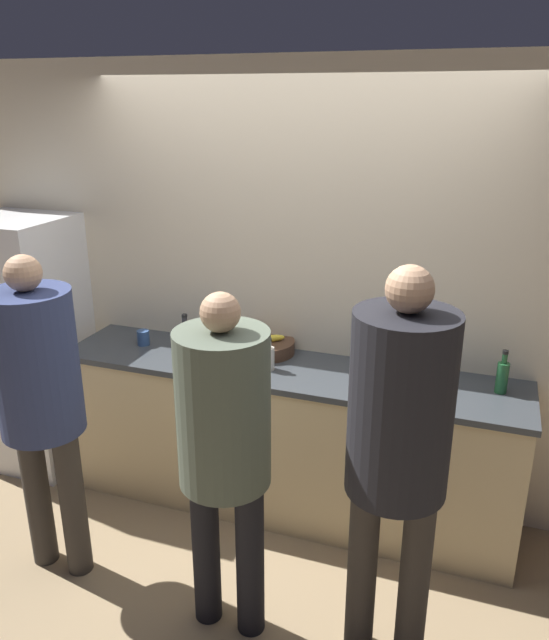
{
  "coord_description": "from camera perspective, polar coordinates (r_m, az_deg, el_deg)",
  "views": [
    {
      "loc": [
        1.03,
        -2.76,
        2.39
      ],
      "look_at": [
        0.0,
        0.14,
        1.28
      ],
      "focal_mm": 35.0,
      "sensor_mm": 36.0,
      "label": 1
    }
  ],
  "objects": [
    {
      "name": "ground_plane",
      "position": [
        3.79,
        -0.73,
        -19.22
      ],
      "size": [
        14.0,
        14.0,
        0.0
      ],
      "primitive_type": "plane",
      "color": "#9E8460"
    },
    {
      "name": "wall_back",
      "position": [
        3.7,
        2.57,
        2.75
      ],
      "size": [
        5.2,
        0.06,
        2.6
      ],
      "color": "beige",
      "rests_on": "ground_plane"
    },
    {
      "name": "counter",
      "position": [
        3.79,
        1.05,
        -10.66
      ],
      "size": [
        2.69,
        0.61,
        0.93
      ],
      "color": "beige",
      "rests_on": "ground_plane"
    },
    {
      "name": "refrigerator",
      "position": [
        4.44,
        -21.62,
        -2.02
      ],
      "size": [
        0.65,
        0.64,
        1.68
      ],
      "color": "white",
      "rests_on": "ground_plane"
    },
    {
      "name": "person_left",
      "position": [
        3.25,
        -20.72,
        -5.76
      ],
      "size": [
        0.4,
        0.4,
        1.71
      ],
      "color": "#38332D",
      "rests_on": "ground_plane"
    },
    {
      "name": "person_center",
      "position": [
        2.72,
        -4.63,
        -10.46
      ],
      "size": [
        0.4,
        0.4,
        1.66
      ],
      "color": "black",
      "rests_on": "ground_plane"
    },
    {
      "name": "person_right",
      "position": [
        2.56,
        11.28,
        -10.23
      ],
      "size": [
        0.41,
        0.41,
        1.81
      ],
      "color": "#38332D",
      "rests_on": "ground_plane"
    },
    {
      "name": "fruit_bowl",
      "position": [
        3.74,
        -0.78,
        -2.42
      ],
      "size": [
        0.35,
        0.35,
        0.12
      ],
      "color": "#4C3323",
      "rests_on": "counter"
    },
    {
      "name": "utensil_crock",
      "position": [
        3.51,
        9.73,
        -3.8
      ],
      "size": [
        0.13,
        0.13,
        0.27
      ],
      "color": "#ADA393",
      "rests_on": "counter"
    },
    {
      "name": "bottle_dark",
      "position": [
        3.84,
        -8.16,
        -1.32
      ],
      "size": [
        0.07,
        0.07,
        0.22
      ],
      "color": "#333338",
      "rests_on": "counter"
    },
    {
      "name": "bottle_clear",
      "position": [
        3.5,
        -0.52,
        -3.43
      ],
      "size": [
        0.06,
        0.06,
        0.19
      ],
      "color": "silver",
      "rests_on": "counter"
    },
    {
      "name": "bottle_green",
      "position": [
        3.44,
        20.11,
        -4.83
      ],
      "size": [
        0.06,
        0.06,
        0.24
      ],
      "color": "#236033",
      "rests_on": "counter"
    },
    {
      "name": "cup_blue",
      "position": [
        3.94,
        -11.9,
        -1.59
      ],
      "size": [
        0.08,
        0.08,
        0.09
      ],
      "color": "#335184",
      "rests_on": "counter"
    }
  ]
}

